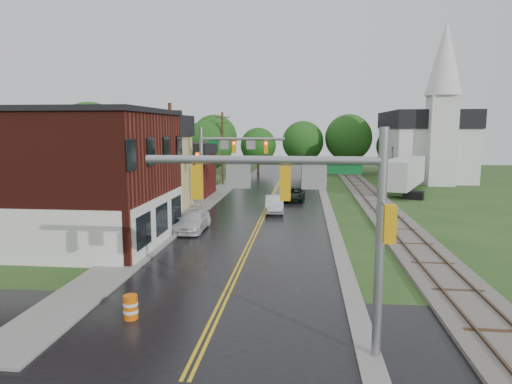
% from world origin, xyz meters
% --- Properties ---
extents(ground, '(160.00, 160.00, 0.00)m').
position_xyz_m(ground, '(0.00, 0.00, 0.00)').
color(ground, '#27451A').
rests_on(ground, ground).
extents(main_road, '(10.00, 90.00, 0.02)m').
position_xyz_m(main_road, '(0.00, 30.00, 0.00)').
color(main_road, black).
rests_on(main_road, ground).
extents(cross_road, '(60.00, 9.00, 0.02)m').
position_xyz_m(cross_road, '(0.00, 2.00, 0.00)').
color(cross_road, black).
rests_on(cross_road, ground).
extents(curb_right, '(0.80, 70.00, 0.12)m').
position_xyz_m(curb_right, '(5.40, 35.00, 0.00)').
color(curb_right, gray).
rests_on(curb_right, ground).
extents(sidewalk_left, '(2.40, 50.00, 0.12)m').
position_xyz_m(sidewalk_left, '(-6.20, 25.00, 0.00)').
color(sidewalk_left, gray).
rests_on(sidewalk_left, ground).
extents(brick_building, '(14.30, 10.30, 8.30)m').
position_xyz_m(brick_building, '(-12.48, 15.00, 4.15)').
color(brick_building, '#44150E').
rests_on(brick_building, ground).
extents(yellow_house, '(8.00, 7.00, 6.40)m').
position_xyz_m(yellow_house, '(-11.00, 26.00, 3.20)').
color(yellow_house, tan).
rests_on(yellow_house, ground).
extents(darkred_building, '(7.00, 6.00, 4.40)m').
position_xyz_m(darkred_building, '(-10.00, 35.00, 2.20)').
color(darkred_building, '#3F0F0C').
rests_on(darkred_building, ground).
extents(church, '(10.40, 18.40, 20.00)m').
position_xyz_m(church, '(20.00, 53.74, 5.83)').
color(church, silver).
rests_on(church, ground).
extents(railroad, '(3.20, 80.00, 0.30)m').
position_xyz_m(railroad, '(10.00, 35.00, 0.11)').
color(railroad, '#59544C').
rests_on(railroad, ground).
extents(traffic_signal_near, '(7.34, 0.30, 7.20)m').
position_xyz_m(traffic_signal_near, '(3.47, 2.00, 4.97)').
color(traffic_signal_near, gray).
rests_on(traffic_signal_near, ground).
extents(traffic_signal_far, '(7.34, 0.43, 7.20)m').
position_xyz_m(traffic_signal_far, '(-3.47, 27.00, 4.97)').
color(traffic_signal_far, gray).
rests_on(traffic_signal_far, ground).
extents(utility_pole_b, '(1.80, 0.28, 9.00)m').
position_xyz_m(utility_pole_b, '(-6.80, 22.00, 4.72)').
color(utility_pole_b, '#382616').
rests_on(utility_pole_b, ground).
extents(utility_pole_c, '(1.80, 0.28, 9.00)m').
position_xyz_m(utility_pole_c, '(-6.80, 44.00, 4.72)').
color(utility_pole_c, '#382616').
rests_on(utility_pole_c, ground).
extents(tree_left_a, '(6.80, 6.80, 8.67)m').
position_xyz_m(tree_left_a, '(-19.85, 21.90, 5.11)').
color(tree_left_a, black).
rests_on(tree_left_a, ground).
extents(tree_left_b, '(7.60, 7.60, 9.69)m').
position_xyz_m(tree_left_b, '(-17.85, 31.90, 5.72)').
color(tree_left_b, black).
rests_on(tree_left_b, ground).
extents(tree_left_c, '(6.00, 6.00, 7.65)m').
position_xyz_m(tree_left_c, '(-13.85, 39.90, 4.51)').
color(tree_left_c, black).
rests_on(tree_left_c, ground).
extents(tree_left_e, '(6.40, 6.40, 8.16)m').
position_xyz_m(tree_left_e, '(-8.85, 45.90, 4.81)').
color(tree_left_e, black).
rests_on(tree_left_e, ground).
extents(suv_dark, '(2.36, 4.63, 1.25)m').
position_xyz_m(suv_dark, '(2.25, 32.87, 0.63)').
color(suv_dark, black).
rests_on(suv_dark, ground).
extents(sedan_silver, '(1.78, 4.40, 1.42)m').
position_xyz_m(sedan_silver, '(0.80, 26.34, 0.71)').
color(sedan_silver, silver).
rests_on(sedan_silver, ground).
extents(pickup_white, '(1.98, 4.70, 1.35)m').
position_xyz_m(pickup_white, '(-4.42, 18.87, 0.68)').
color(pickup_white, silver).
rests_on(pickup_white, ground).
extents(semi_trailer, '(6.81, 12.08, 3.79)m').
position_xyz_m(semi_trailer, '(14.26, 39.50, 2.26)').
color(semi_trailer, black).
rests_on(semi_trailer, ground).
extents(construction_barrel, '(0.70, 0.70, 0.95)m').
position_xyz_m(construction_barrel, '(-3.13, 4.00, 0.47)').
color(construction_barrel, '#D65B09').
rests_on(construction_barrel, ground).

